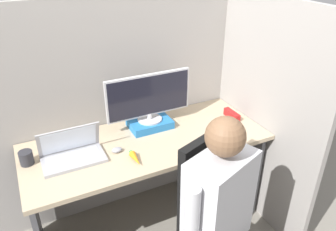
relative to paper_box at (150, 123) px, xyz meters
The scene contains 12 objects.
cubicle_panel_back 0.22m from the paper_box, 114.01° to the left, with size 2.11×0.04×1.63m.
cubicle_panel_right 0.77m from the paper_box, 16.80° to the right, with size 0.04×1.30×1.63m.
desk 0.27m from the paper_box, 119.53° to the right, with size 1.61×0.66×0.74m.
paper_box is the anchor object (origin of this frame).
monitor 0.20m from the paper_box, 90.00° to the left, with size 0.61×0.17×0.34m.
laptop 0.60m from the paper_box, 165.04° to the right, with size 0.37×0.21×0.21m.
mouse 0.37m from the paper_box, 147.46° to the right, with size 0.07×0.05×0.03m.
stapler 0.62m from the paper_box, 14.42° to the right, with size 0.04×0.16×0.05m.
carrot_toy 0.42m from the paper_box, 125.05° to the right, with size 0.04×0.15×0.04m.
office_chair 0.85m from the paper_box, 89.68° to the right, with size 0.60×0.64×1.03m.
person 0.96m from the paper_box, 93.01° to the right, with size 0.46×0.48×1.27m.
pen_cup 0.83m from the paper_box, behind, with size 0.08×0.08×0.09m.
Camera 1 is at (-0.69, -1.38, 1.92)m, focal length 35.00 mm.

